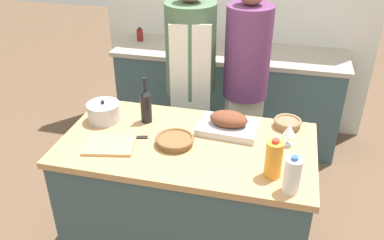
{
  "coord_description": "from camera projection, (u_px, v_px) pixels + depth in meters",
  "views": [
    {
      "loc": [
        0.5,
        -1.92,
        2.17
      ],
      "look_at": [
        0.0,
        0.12,
        0.97
      ],
      "focal_mm": 38.0,
      "sensor_mm": 36.0,
      "label": 1
    }
  ],
  "objects": [
    {
      "name": "wicker_basket",
      "position": [
        175.0,
        140.0,
        2.32
      ],
      "size": [
        0.22,
        0.22,
        0.05
      ],
      "color": "brown",
      "rests_on": "kitchen_island"
    },
    {
      "name": "stand_mixer",
      "position": [
        195.0,
        37.0,
        3.58
      ],
      "size": [
        0.18,
        0.14,
        0.33
      ],
      "color": "silver",
      "rests_on": "back_counter"
    },
    {
      "name": "wine_bottle_green",
      "position": [
        146.0,
        105.0,
        2.51
      ],
      "size": [
        0.07,
        0.07,
        0.3
      ],
      "color": "black",
      "rests_on": "kitchen_island"
    },
    {
      "name": "kitchen_island",
      "position": [
        188.0,
        200.0,
        2.57
      ],
      "size": [
        1.47,
        0.79,
        0.89
      ],
      "color": "#3D565B",
      "rests_on": "ground_plane"
    },
    {
      "name": "condiment_bottle_short",
      "position": [
        192.0,
        33.0,
        3.81
      ],
      "size": [
        0.06,
        0.06,
        0.2
      ],
      "color": "maroon",
      "rests_on": "back_counter"
    },
    {
      "name": "knife_chef",
      "position": [
        131.0,
        138.0,
        2.39
      ],
      "size": [
        0.21,
        0.08,
        0.01
      ],
      "color": "#B7B7BC",
      "rests_on": "kitchen_island"
    },
    {
      "name": "condiment_bottle_tall",
      "position": [
        140.0,
        35.0,
        3.88
      ],
      "size": [
        0.06,
        0.06,
        0.13
      ],
      "color": "maroon",
      "rests_on": "back_counter"
    },
    {
      "name": "mixing_bowl",
      "position": [
        287.0,
        123.0,
        2.49
      ],
      "size": [
        0.17,
        0.17,
        0.05
      ],
      "color": "#846647",
      "rests_on": "kitchen_island"
    },
    {
      "name": "juice_jug",
      "position": [
        274.0,
        159.0,
        2.03
      ],
      "size": [
        0.09,
        0.09,
        0.22
      ],
      "color": "orange",
      "rests_on": "kitchen_island"
    },
    {
      "name": "back_counter",
      "position": [
        228.0,
        95.0,
        3.88
      ],
      "size": [
        2.09,
        0.6,
        0.89
      ],
      "color": "#3D565B",
      "rests_on": "ground_plane"
    },
    {
      "name": "cutting_board",
      "position": [
        110.0,
        145.0,
        2.31
      ],
      "size": [
        0.31,
        0.26,
        0.02
      ],
      "color": "tan",
      "rests_on": "kitchen_island"
    },
    {
      "name": "milk_jug",
      "position": [
        292.0,
        175.0,
        1.93
      ],
      "size": [
        0.08,
        0.08,
        0.2
      ],
      "color": "white",
      "rests_on": "kitchen_island"
    },
    {
      "name": "wine_glass_left",
      "position": [
        289.0,
        130.0,
        2.29
      ],
      "size": [
        0.07,
        0.07,
        0.13
      ],
      "color": "silver",
      "rests_on": "kitchen_island"
    },
    {
      "name": "stock_pot",
      "position": [
        104.0,
        112.0,
        2.54
      ],
      "size": [
        0.21,
        0.21,
        0.14
      ],
      "color": "#B7B7BC",
      "rests_on": "kitchen_island"
    },
    {
      "name": "roasting_pan",
      "position": [
        228.0,
        124.0,
        2.44
      ],
      "size": [
        0.37,
        0.27,
        0.13
      ],
      "color": "#BCBCC1",
      "rests_on": "kitchen_island"
    },
    {
      "name": "person_cook_aproned",
      "position": [
        191.0,
        77.0,
        3.06
      ],
      "size": [
        0.37,
        0.4,
        1.68
      ],
      "rotation": [
        0.0,
        0.0,
        0.22
      ],
      "color": "beige",
      "rests_on": "ground_plane"
    },
    {
      "name": "person_cook_guest",
      "position": [
        246.0,
        80.0,
        3.01
      ],
      "size": [
        0.33,
        0.33,
        1.67
      ],
      "rotation": [
        0.0,
        0.0,
        0.29
      ],
      "color": "beige",
      "rests_on": "ground_plane"
    }
  ]
}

